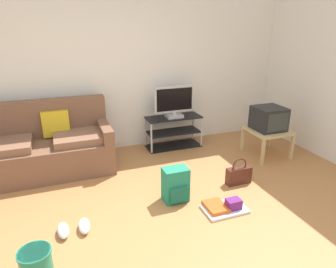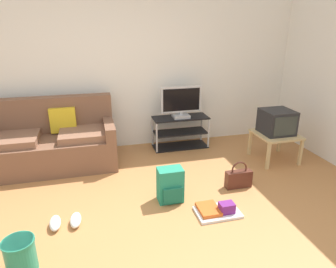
# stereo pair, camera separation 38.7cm
# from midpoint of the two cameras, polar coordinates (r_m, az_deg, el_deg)

# --- Properties ---
(ground_plane) EXTENTS (9.00, 9.80, 0.02)m
(ground_plane) POSITION_cam_midpoint_polar(r_m,az_deg,el_deg) (3.12, -6.10, -19.27)
(ground_plane) COLOR #B27542
(wall_back) EXTENTS (9.00, 0.10, 2.70)m
(wall_back) POSITION_cam_midpoint_polar(r_m,az_deg,el_deg) (4.87, -14.21, 12.37)
(wall_back) COLOR silver
(wall_back) RESTS_ON ground_plane
(couch) EXTENTS (1.78, 0.84, 0.95)m
(couch) POSITION_cam_midpoint_polar(r_m,az_deg,el_deg) (4.58, -24.42, -2.34)
(couch) COLOR brown
(couch) RESTS_ON ground_plane
(tv_stand) EXTENTS (0.90, 0.37, 0.52)m
(tv_stand) POSITION_cam_midpoint_polar(r_m,az_deg,el_deg) (5.03, -1.18, 0.39)
(tv_stand) COLOR black
(tv_stand) RESTS_ON ground_plane
(flat_tv) EXTENTS (0.66, 0.22, 0.51)m
(flat_tv) POSITION_cam_midpoint_polar(r_m,az_deg,el_deg) (4.86, -1.14, 5.95)
(flat_tv) COLOR #B2B2B7
(flat_tv) RESTS_ON tv_stand
(side_table) EXTENTS (0.58, 0.58, 0.42)m
(side_table) POSITION_cam_midpoint_polar(r_m,az_deg,el_deg) (4.84, 16.04, 0.11)
(side_table) COLOR tan
(side_table) RESTS_ON ground_plane
(crt_tv) EXTENTS (0.43, 0.43, 0.35)m
(crt_tv) POSITION_cam_midpoint_polar(r_m,az_deg,el_deg) (4.78, 16.19, 2.78)
(crt_tv) COLOR #232326
(crt_tv) RESTS_ON side_table
(backpack) EXTENTS (0.29, 0.27, 0.41)m
(backpack) POSITION_cam_midpoint_polar(r_m,az_deg,el_deg) (3.55, -1.74, -9.58)
(backpack) COLOR #238466
(backpack) RESTS_ON ground_plane
(handbag) EXTENTS (0.33, 0.11, 0.35)m
(handbag) POSITION_cam_midpoint_polar(r_m,az_deg,el_deg) (4.00, 10.43, -7.56)
(handbag) COLOR #4C2319
(handbag) RESTS_ON ground_plane
(cleaning_bucket) EXTENTS (0.26, 0.26, 0.31)m
(cleaning_bucket) POSITION_cam_midpoint_polar(r_m,az_deg,el_deg) (2.88, -27.28, -21.27)
(cleaning_bucket) COLOR #238466
(cleaning_bucket) RESTS_ON ground_plane
(sneakers_pair) EXTENTS (0.32, 0.26, 0.09)m
(sneakers_pair) POSITION_cam_midpoint_polar(r_m,az_deg,el_deg) (3.35, -20.57, -16.28)
(sneakers_pair) COLOR white
(sneakers_pair) RESTS_ON ground_plane
(floor_tray) EXTENTS (0.48, 0.33, 0.14)m
(floor_tray) POSITION_cam_midpoint_polar(r_m,az_deg,el_deg) (3.48, 7.29, -13.53)
(floor_tray) COLOR silver
(floor_tray) RESTS_ON ground_plane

